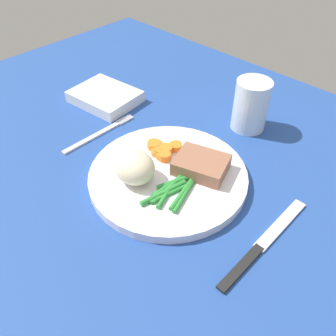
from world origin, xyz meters
The scene contains 10 objects.
dining_table centered at (0.00, 0.00, 1.00)cm, with size 120.00×90.00×2.00cm.
dinner_plate centered at (2.78, -1.24, 2.80)cm, with size 26.26×26.26×1.60cm, color white.
meat_portion centered at (6.32, 2.90, 4.84)cm, with size 8.34×6.49×2.48cm, color #936047.
mashed_potatoes centered at (0.41, -5.97, 6.11)cm, with size 6.89×6.17×5.02cm, color beige.
carrot_slices centered at (-1.67, 1.80, 4.16)cm, with size 5.48×5.65×1.30cm.
green_beans centered at (6.27, -3.61, 3.98)cm, with size 6.00×10.95×0.84cm.
fork centered at (-15.57, -1.50, 2.20)cm, with size 1.44×16.60×0.40cm.
knife centered at (21.46, -1.53, 2.20)cm, with size 1.70×20.50×0.64cm.
water_glass centered at (3.58, 20.68, 6.34)cm, with size 6.70×6.70×9.93cm.
napkin centered at (-24.25, 7.00, 3.20)cm, with size 13.60×10.73×2.40cm, color white.
Camera 1 is at (32.17, -31.67, 43.06)cm, focal length 37.53 mm.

